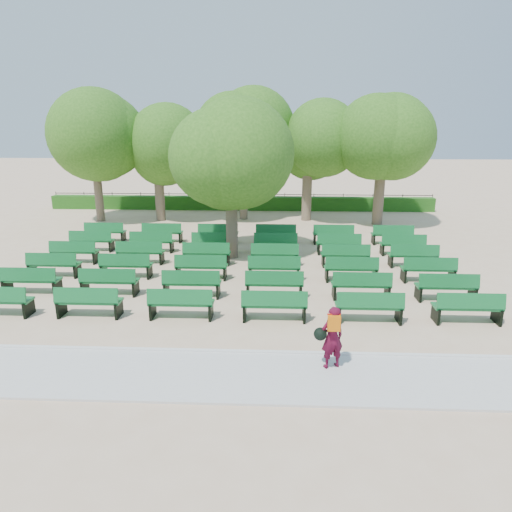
% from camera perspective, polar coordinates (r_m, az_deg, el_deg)
% --- Properties ---
extents(ground, '(120.00, 120.00, 0.00)m').
position_cam_1_polar(ground, '(17.90, -5.33, -2.41)').
color(ground, tan).
extents(paving, '(30.00, 2.20, 0.06)m').
position_cam_1_polar(paving, '(11.25, -10.50, -14.44)').
color(paving, beige).
rests_on(paving, ground).
extents(curb, '(30.00, 0.12, 0.10)m').
position_cam_1_polar(curb, '(12.21, -9.31, -11.63)').
color(curb, silver).
rests_on(curb, ground).
extents(hedge, '(26.00, 0.70, 0.90)m').
position_cam_1_polar(hedge, '(31.33, -1.94, 6.62)').
color(hedge, '#215A17').
rests_on(hedge, ground).
extents(fence, '(26.00, 0.10, 1.02)m').
position_cam_1_polar(fence, '(31.80, -1.87, 5.94)').
color(fence, black).
rests_on(fence, ground).
extents(tree_line, '(21.80, 6.80, 7.04)m').
position_cam_1_polar(tree_line, '(27.50, -2.56, 4.29)').
color(tree_line, '#376C1D').
rests_on(tree_line, ground).
extents(bench_array, '(1.98, 0.65, 1.24)m').
position_cam_1_polar(bench_array, '(18.26, -2.02, -1.64)').
color(bench_array, '#10602A').
rests_on(bench_array, ground).
extents(tree_among, '(4.92, 4.92, 6.64)m').
position_cam_1_polar(tree_among, '(19.46, -3.17, 12.41)').
color(tree_among, brown).
rests_on(tree_among, ground).
extents(person, '(0.78, 0.55, 1.56)m').
position_cam_1_polar(person, '(11.10, 9.40, -9.90)').
color(person, '#4A0A1F').
rests_on(person, ground).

